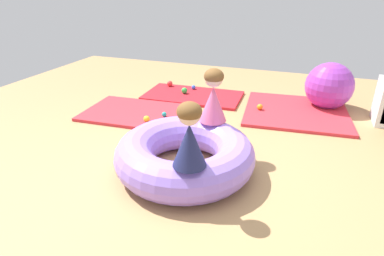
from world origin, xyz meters
TOP-DOWN VIEW (x-y plane):
  - ground_plane at (0.00, 0.00)m, footprint 8.00×8.00m
  - gym_mat_far_left at (-1.24, 1.05)m, footprint 1.38×1.01m
  - gym_mat_near_right at (-0.73, 1.98)m, footprint 1.51×0.86m
  - gym_mat_front at (0.83, 1.82)m, footprint 1.46×1.41m
  - inflatable_cushion at (-0.09, -0.06)m, footprint 1.31×1.31m
  - child_in_navy at (0.12, -0.50)m, footprint 0.35×0.35m
  - child_in_pink at (0.05, 0.40)m, footprint 0.37×0.37m
  - play_ball_red at (-1.24, 2.25)m, footprint 0.09×0.09m
  - play_ball_yellow at (-0.92, 0.78)m, footprint 0.08×0.08m
  - play_ball_teal at (-0.78, 1.01)m, footprint 0.07×0.07m
  - play_ball_green at (-0.87, 1.98)m, footprint 0.09×0.09m
  - play_ball_orange at (0.35, 1.68)m, footprint 0.08×0.08m
  - play_ball_blue at (-0.81, 2.24)m, footprint 0.07×0.07m
  - exercise_ball_large at (1.22, 2.17)m, footprint 0.65×0.65m

SIDE VIEW (x-z plane):
  - ground_plane at x=0.00m, z-range 0.00..0.00m
  - gym_mat_far_left at x=-1.24m, z-range 0.00..0.04m
  - gym_mat_near_right at x=-0.73m, z-range 0.00..0.04m
  - gym_mat_front at x=0.83m, z-range 0.00..0.04m
  - play_ball_teal at x=-0.78m, z-range 0.04..0.11m
  - play_ball_blue at x=-0.81m, z-range 0.04..0.11m
  - play_ball_yellow at x=-0.92m, z-range 0.04..0.12m
  - play_ball_orange at x=0.35m, z-range 0.04..0.12m
  - play_ball_red at x=-1.24m, z-range 0.04..0.13m
  - play_ball_green at x=-0.87m, z-range 0.04..0.13m
  - inflatable_cushion at x=-0.09m, z-range 0.00..0.36m
  - exercise_ball_large at x=1.22m, z-range 0.00..0.65m
  - child_in_navy at x=0.12m, z-range 0.35..0.87m
  - child_in_pink at x=0.05m, z-range 0.35..0.89m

